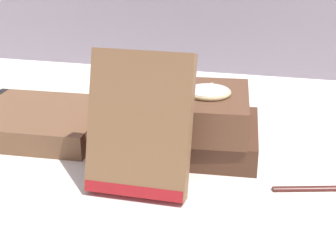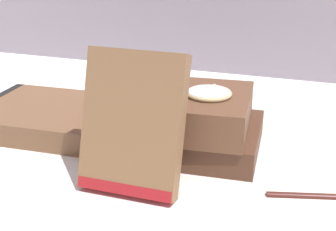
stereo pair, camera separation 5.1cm
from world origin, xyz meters
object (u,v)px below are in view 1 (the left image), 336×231
at_px(book_flat_bottom, 179,134).
at_px(book_side_left, 34,120).
at_px(book_flat_top, 174,109).
at_px(pocket_watch, 208,92).
at_px(reading_glasses, 146,104).
at_px(book_leaning_front, 142,129).

distance_m(book_flat_bottom, book_side_left, 0.21).
bearing_deg(book_flat_top, pocket_watch, -4.12).
bearing_deg(reading_glasses, pocket_watch, -36.57).
distance_m(book_side_left, book_leaning_front, 0.24).
relative_size(book_flat_bottom, book_leaning_front, 1.32).
bearing_deg(book_leaning_front, book_flat_bottom, 82.06).
relative_size(book_side_left, pocket_watch, 3.33).
distance_m(book_side_left, reading_glasses, 0.19).
relative_size(book_flat_bottom, book_side_left, 1.02).
bearing_deg(pocket_watch, book_side_left, 177.32).
bearing_deg(reading_glasses, book_leaning_front, -60.99).
bearing_deg(reading_glasses, book_side_left, -118.73).
relative_size(book_leaning_front, reading_glasses, 1.39).
bearing_deg(book_side_left, book_flat_top, -6.39).
bearing_deg(book_flat_bottom, pocket_watch, -18.52).
relative_size(book_flat_bottom, pocket_watch, 3.38).
distance_m(book_flat_top, book_leaning_front, 0.11).
distance_m(book_flat_bottom, reading_glasses, 0.16).
xyz_separation_m(book_flat_bottom, reading_glasses, (-0.09, 0.14, -0.02)).
bearing_deg(book_flat_top, book_side_left, 171.08).
bearing_deg(book_side_left, book_leaning_front, -33.79).
distance_m(book_flat_bottom, book_leaning_front, 0.13).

